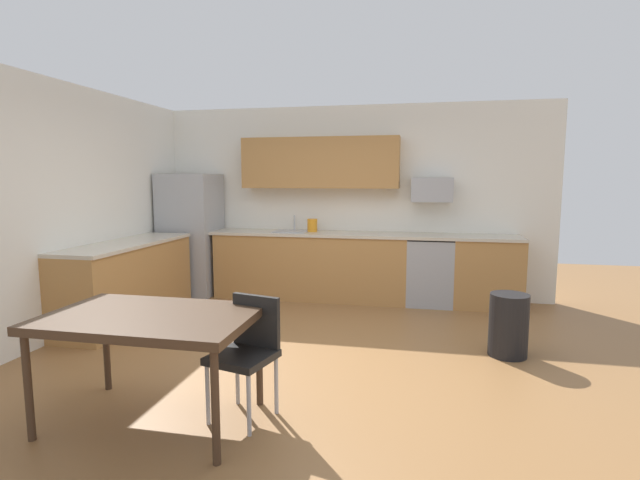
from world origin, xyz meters
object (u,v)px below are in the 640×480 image
(microwave, at_px, (432,190))
(dining_table, at_px, (150,323))
(refrigerator, at_px, (191,234))
(oven_range, at_px, (430,271))
(trash_bin, at_px, (508,325))
(kettle, at_px, (312,226))
(chair_near_table, at_px, (248,346))

(microwave, bearing_deg, dining_table, -117.26)
(refrigerator, relative_size, microwave, 3.24)
(oven_range, xyz_separation_m, trash_bin, (0.70, -1.81, -0.16))
(oven_range, bearing_deg, kettle, 178.24)
(refrigerator, relative_size, trash_bin, 2.91)
(kettle, bearing_deg, dining_table, -94.64)
(oven_range, xyz_separation_m, kettle, (-1.63, 0.05, 0.56))
(refrigerator, height_order, oven_range, refrigerator)
(trash_bin, distance_m, kettle, 3.07)
(refrigerator, xyz_separation_m, microwave, (3.41, 0.18, 0.66))
(chair_near_table, bearing_deg, oven_range, 68.96)
(trash_bin, bearing_deg, dining_table, -145.24)
(refrigerator, xyz_separation_m, kettle, (1.79, 0.13, 0.15))
(oven_range, bearing_deg, chair_near_table, -111.04)
(chair_near_table, distance_m, kettle, 3.52)
(oven_range, distance_m, kettle, 1.72)
(microwave, height_order, dining_table, microwave)
(microwave, height_order, kettle, microwave)
(oven_range, distance_m, trash_bin, 1.95)
(dining_table, distance_m, kettle, 3.71)
(kettle, bearing_deg, microwave, 1.76)
(microwave, relative_size, trash_bin, 0.90)
(dining_table, bearing_deg, microwave, 62.74)
(microwave, distance_m, trash_bin, 2.38)
(oven_range, distance_m, dining_table, 4.13)
(chair_near_table, bearing_deg, refrigerator, 122.23)
(chair_near_table, relative_size, trash_bin, 1.42)
(oven_range, height_order, microwave, microwave)
(oven_range, xyz_separation_m, dining_table, (-1.93, -3.64, 0.25))
(microwave, xyz_separation_m, chair_near_table, (-1.31, -3.51, -1.03))
(dining_table, bearing_deg, trash_bin, 34.76)
(dining_table, xyz_separation_m, chair_near_table, (0.61, 0.23, -0.20))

